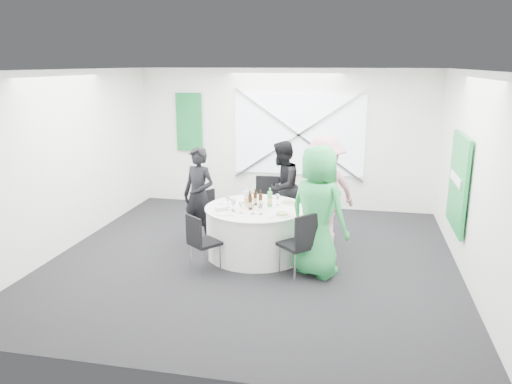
% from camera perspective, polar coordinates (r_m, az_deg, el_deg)
% --- Properties ---
extents(floor, '(6.00, 6.00, 0.00)m').
position_cam_1_polar(floor, '(7.67, -0.31, -7.62)').
color(floor, black).
rests_on(floor, ground).
extents(ceiling, '(6.00, 6.00, 0.00)m').
position_cam_1_polar(ceiling, '(7.10, -0.34, 13.79)').
color(ceiling, white).
rests_on(ceiling, wall_back).
extents(wall_back, '(6.00, 0.00, 6.00)m').
position_cam_1_polar(wall_back, '(10.17, 3.26, 6.07)').
color(wall_back, white).
rests_on(wall_back, floor).
extents(wall_front, '(6.00, 0.00, 6.00)m').
position_cam_1_polar(wall_front, '(4.47, -8.47, -5.11)').
color(wall_front, white).
rests_on(wall_front, floor).
extents(wall_left, '(0.00, 6.00, 6.00)m').
position_cam_1_polar(wall_left, '(8.41, -20.78, 3.36)').
color(wall_left, white).
rests_on(wall_left, floor).
extents(wall_right, '(0.00, 6.00, 6.00)m').
position_cam_1_polar(wall_right, '(7.26, 23.51, 1.45)').
color(wall_right, white).
rests_on(wall_right, floor).
extents(window_panel, '(2.60, 0.03, 1.60)m').
position_cam_1_polar(window_panel, '(10.07, 4.93, 6.53)').
color(window_panel, white).
rests_on(window_panel, wall_back).
extents(window_brace_a, '(2.63, 0.05, 1.84)m').
position_cam_1_polar(window_brace_a, '(10.03, 4.90, 6.50)').
color(window_brace_a, silver).
rests_on(window_brace_a, window_panel).
extents(window_brace_b, '(2.63, 0.05, 1.84)m').
position_cam_1_polar(window_brace_b, '(10.03, 4.90, 6.50)').
color(window_brace_b, silver).
rests_on(window_brace_b, window_panel).
extents(green_banner, '(0.55, 0.04, 1.20)m').
position_cam_1_polar(green_banner, '(10.56, -7.66, 7.92)').
color(green_banner, '#167136').
rests_on(green_banner, wall_back).
extents(green_sign, '(0.05, 1.20, 1.40)m').
position_cam_1_polar(green_sign, '(7.87, 22.11, 1.02)').
color(green_sign, '#198A3C').
rests_on(green_sign, wall_right).
extents(banquet_table, '(1.56, 1.56, 0.76)m').
position_cam_1_polar(banquet_table, '(7.72, -0.00, -4.46)').
color(banquet_table, silver).
rests_on(banquet_table, floor).
extents(chair_back, '(0.45, 0.46, 0.95)m').
position_cam_1_polar(chair_back, '(8.83, 1.19, -0.80)').
color(chair_back, black).
rests_on(chair_back, floor).
extents(chair_back_left, '(0.52, 0.52, 0.83)m').
position_cam_1_polar(chair_back_left, '(8.38, -5.18, -2.23)').
color(chair_back_left, black).
rests_on(chair_back_left, floor).
extents(chair_back_right, '(0.60, 0.60, 0.94)m').
position_cam_1_polar(chair_back_right, '(8.22, 6.67, -2.13)').
color(chair_back_right, black).
rests_on(chair_back_right, floor).
extents(chair_front_right, '(0.61, 0.61, 0.94)m').
position_cam_1_polar(chair_front_right, '(6.84, 5.19, -5.52)').
color(chair_front_right, black).
rests_on(chair_front_right, floor).
extents(chair_front_left, '(0.53, 0.54, 0.84)m').
position_cam_1_polar(chair_front_left, '(7.11, -6.38, -5.34)').
color(chair_front_left, black).
rests_on(chair_front_left, floor).
extents(person_man_back_left, '(0.67, 0.55, 1.59)m').
position_cam_1_polar(person_man_back_left, '(8.20, -6.55, -0.40)').
color(person_man_back_left, black).
rests_on(person_man_back_left, floor).
extents(person_man_back, '(0.56, 0.84, 1.61)m').
position_cam_1_polar(person_man_back, '(8.68, 2.95, 0.60)').
color(person_man_back, black).
rests_on(person_man_back, floor).
extents(person_woman_pink, '(1.26, 1.10, 1.79)m').
position_cam_1_polar(person_woman_pink, '(8.09, 7.76, 0.10)').
color(person_woman_pink, '#CB8392').
rests_on(person_woman_pink, floor).
extents(person_woman_green, '(1.07, 0.95, 1.84)m').
position_cam_1_polar(person_woman_green, '(6.89, 7.06, -2.21)').
color(person_woman_green, green).
rests_on(person_woman_green, floor).
extents(plate_back, '(0.28, 0.28, 0.01)m').
position_cam_1_polar(plate_back, '(8.11, 0.15, -0.65)').
color(plate_back, white).
rests_on(plate_back, banquet_table).
extents(plate_back_left, '(0.26, 0.26, 0.01)m').
position_cam_1_polar(plate_back_left, '(7.89, -3.31, -1.11)').
color(plate_back_left, white).
rests_on(plate_back_left, banquet_table).
extents(plate_back_right, '(0.26, 0.26, 0.04)m').
position_cam_1_polar(plate_back_right, '(7.83, 3.71, -1.17)').
color(plate_back_right, white).
rests_on(plate_back_right, banquet_table).
extents(plate_front_right, '(0.27, 0.27, 0.04)m').
position_cam_1_polar(plate_front_right, '(7.21, 2.95, -2.55)').
color(plate_front_right, white).
rests_on(plate_front_right, banquet_table).
extents(plate_front_left, '(0.24, 0.24, 0.01)m').
position_cam_1_polar(plate_front_left, '(7.28, -3.72, -2.47)').
color(plate_front_left, white).
rests_on(plate_front_left, banquet_table).
extents(napkin, '(0.22, 0.21, 0.05)m').
position_cam_1_polar(napkin, '(7.43, -3.99, -1.86)').
color(napkin, silver).
rests_on(napkin, plate_front_left).
extents(beer_bottle_a, '(0.06, 0.06, 0.25)m').
position_cam_1_polar(beer_bottle_a, '(7.60, -0.69, -1.02)').
color(beer_bottle_a, '#331C09').
rests_on(beer_bottle_a, banquet_table).
extents(beer_bottle_b, '(0.06, 0.06, 0.26)m').
position_cam_1_polar(beer_bottle_b, '(7.69, -0.08, -0.80)').
color(beer_bottle_b, '#331C09').
rests_on(beer_bottle_b, banquet_table).
extents(beer_bottle_c, '(0.06, 0.06, 0.28)m').
position_cam_1_polar(beer_bottle_c, '(7.54, 0.51, -1.04)').
color(beer_bottle_c, '#331C09').
rests_on(beer_bottle_c, banquet_table).
extents(beer_bottle_d, '(0.06, 0.06, 0.25)m').
position_cam_1_polar(beer_bottle_d, '(7.46, -0.63, -1.31)').
color(beer_bottle_d, '#331C09').
rests_on(beer_bottle_d, banquet_table).
extents(green_water_bottle, '(0.08, 0.08, 0.29)m').
position_cam_1_polar(green_water_bottle, '(7.62, 1.59, -0.83)').
color(green_water_bottle, green).
rests_on(green_water_bottle, banquet_table).
extents(clear_water_bottle, '(0.08, 0.08, 0.31)m').
position_cam_1_polar(clear_water_bottle, '(7.60, -1.11, -0.81)').
color(clear_water_bottle, silver).
rests_on(clear_water_bottle, banquet_table).
extents(wine_glass_a, '(0.07, 0.07, 0.17)m').
position_cam_1_polar(wine_glass_a, '(7.36, -2.56, -1.31)').
color(wine_glass_a, white).
rests_on(wine_glass_a, banquet_table).
extents(wine_glass_b, '(0.07, 0.07, 0.17)m').
position_cam_1_polar(wine_glass_b, '(7.70, 2.51, -0.58)').
color(wine_glass_b, white).
rests_on(wine_glass_b, banquet_table).
extents(wine_glass_c, '(0.07, 0.07, 0.17)m').
position_cam_1_polar(wine_glass_c, '(7.43, -2.70, -1.15)').
color(wine_glass_c, white).
rests_on(wine_glass_c, banquet_table).
extents(wine_glass_d, '(0.07, 0.07, 0.17)m').
position_cam_1_polar(wine_glass_d, '(7.58, -3.22, -0.84)').
color(wine_glass_d, white).
rests_on(wine_glass_d, banquet_table).
extents(wine_glass_e, '(0.07, 0.07, 0.17)m').
position_cam_1_polar(wine_glass_e, '(7.24, -0.36, -1.57)').
color(wine_glass_e, white).
rests_on(wine_glass_e, banquet_table).
extents(wine_glass_f, '(0.07, 0.07, 0.17)m').
position_cam_1_polar(wine_glass_f, '(7.27, -1.72, -1.50)').
color(wine_glass_f, white).
rests_on(wine_glass_f, banquet_table).
extents(wine_glass_g, '(0.07, 0.07, 0.17)m').
position_cam_1_polar(wine_glass_g, '(7.22, 0.56, -1.60)').
color(wine_glass_g, white).
rests_on(wine_glass_g, banquet_table).
extents(fork_a, '(0.11, 0.12, 0.01)m').
position_cam_1_polar(fork_a, '(7.50, -4.29, -2.01)').
color(fork_a, silver).
rests_on(fork_a, banquet_table).
extents(knife_a, '(0.12, 0.12, 0.01)m').
position_cam_1_polar(knife_a, '(7.18, -2.88, -2.73)').
color(knife_a, silver).
rests_on(knife_a, banquet_table).
extents(fork_b, '(0.10, 0.13, 0.01)m').
position_cam_1_polar(fork_b, '(7.67, 4.29, -1.63)').
color(fork_b, silver).
rests_on(fork_b, banquet_table).
extents(knife_b, '(0.08, 0.14, 0.01)m').
position_cam_1_polar(knife_b, '(7.90, 3.61, -1.14)').
color(knife_b, silver).
rests_on(knife_b, banquet_table).
extents(fork_c, '(0.10, 0.13, 0.01)m').
position_cam_1_polar(fork_c, '(7.11, 1.91, -2.91)').
color(fork_c, silver).
rests_on(fork_c, banquet_table).
extents(knife_c, '(0.12, 0.12, 0.01)m').
position_cam_1_polar(knife_c, '(7.27, 3.54, -2.52)').
color(knife_c, silver).
rests_on(knife_c, banquet_table).
extents(fork_d, '(0.08, 0.14, 0.01)m').
position_cam_1_polar(fork_d, '(8.06, -2.42, -0.80)').
color(fork_d, silver).
rests_on(fork_d, banquet_table).
extents(knife_d, '(0.08, 0.14, 0.01)m').
position_cam_1_polar(knife_d, '(7.81, -3.98, -1.33)').
color(knife_d, silver).
rests_on(knife_d, banquet_table).
extents(fork_e, '(0.15, 0.02, 0.01)m').
position_cam_1_polar(fork_e, '(8.08, 2.10, -0.75)').
color(fork_e, silver).
rests_on(fork_e, banquet_table).
extents(knife_e, '(0.15, 0.03, 0.01)m').
position_cam_1_polar(knife_e, '(8.16, 0.04, -0.60)').
color(knife_e, silver).
rests_on(knife_e, banquet_table).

